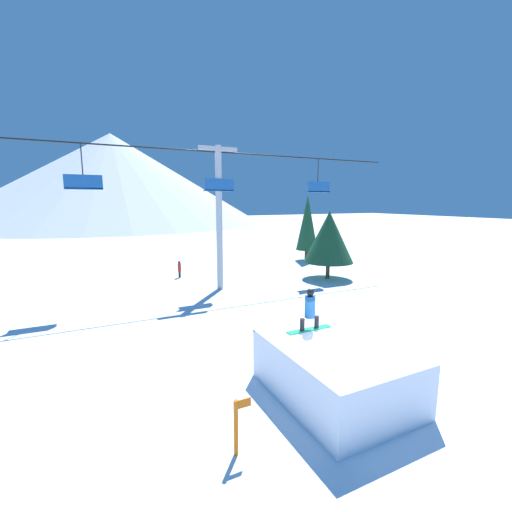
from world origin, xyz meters
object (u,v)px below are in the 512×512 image
object	(u,v)px
snow_ramp	(335,370)
snowboarder	(310,310)
distant_skier	(179,269)
pine_tree_near	(329,237)
trail_marker	(237,425)

from	to	relation	value
snow_ramp	snowboarder	bearing A→B (deg)	90.46
snowboarder	distant_skier	distance (m)	16.02
pine_tree_near	trail_marker	size ratio (longest dim) A/B	3.73
snow_ramp	trail_marker	size ratio (longest dim) A/B	3.22
pine_tree_near	trail_marker	bearing A→B (deg)	-134.06
snowboarder	distant_skier	xyz separation A→B (m)	(-0.25, 15.95, -1.52)
snow_ramp	snowboarder	distance (m)	1.90
trail_marker	distant_skier	distance (m)	18.39
snowboarder	trail_marker	bearing A→B (deg)	-147.55
distant_skier	snow_ramp	bearing A→B (deg)	-89.13
snow_ramp	pine_tree_near	xyz separation A→B (m)	(9.28, 12.21, 2.25)
trail_marker	distant_skier	xyz separation A→B (m)	(3.16, 18.11, -0.03)
snowboarder	pine_tree_near	xyz separation A→B (m)	(9.29, 10.95, 0.83)
trail_marker	distant_skier	bearing A→B (deg)	80.12
pine_tree_near	snowboarder	bearing A→B (deg)	-130.29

